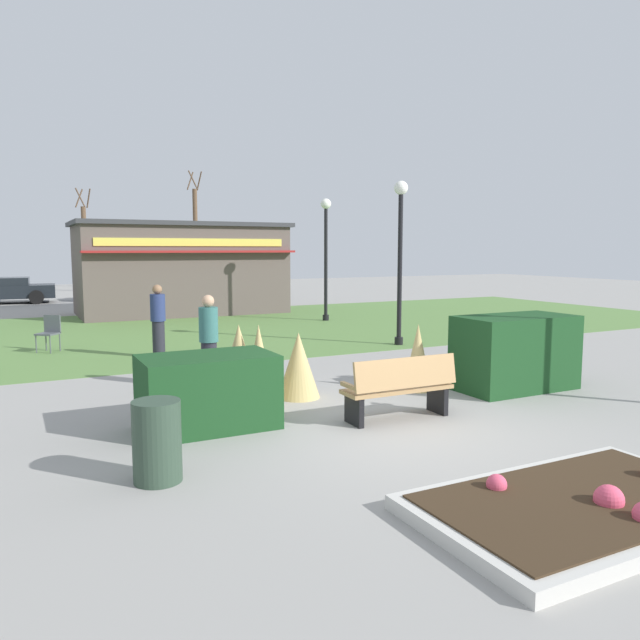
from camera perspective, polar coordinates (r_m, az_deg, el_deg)
name	(u,v)px	position (r m, az deg, el deg)	size (l,w,h in m)	color
ground_plane	(400,429)	(8.69, 7.48, -10.08)	(80.00, 80.00, 0.00)	#999691
lawn_patch	(186,330)	(19.20, -12.46, -0.95)	(36.00, 12.00, 0.01)	#5B8442
flower_bed	(584,505)	(6.51, 23.51, -15.60)	(3.21, 1.89, 0.33)	beige
park_bench	(400,388)	(9.02, 7.52, -6.30)	(1.71, 0.55, 0.95)	tan
hedge_left	(208,392)	(8.69, -10.45, -6.62)	(1.84, 1.10, 1.03)	#19421E
hedge_right	(515,353)	(11.40, 17.82, -2.92)	(2.14, 1.10, 1.32)	#19421E
ornamental_grass_behind_left	(418,357)	(10.91, 9.15, -3.46)	(0.52, 0.52, 1.19)	tan
ornamental_grass_behind_right	(239,365)	(9.87, -7.59, -4.17)	(0.78, 0.78, 1.30)	tan
ornamental_grass_behind_center	(259,366)	(9.69, -5.75, -4.30)	(0.55, 0.55, 1.32)	tan
ornamental_grass_behind_far	(299,365)	(10.25, -2.03, -4.24)	(0.72, 0.72, 1.11)	tan
lamppost_mid	(400,243)	(15.93, 7.53, 7.19)	(0.36, 0.36, 4.23)	black
lamppost_far	(326,244)	(21.25, 0.55, 7.10)	(0.36, 0.36, 4.23)	black
trash_bin	(157,441)	(6.88, -15.03, -10.92)	(0.52, 0.52, 0.89)	#2D4233
food_kiosk	(181,268)	(24.43, -12.88, 4.77)	(7.94, 4.30, 3.50)	#594C47
cafe_chair_east	(50,330)	(16.24, -24.00, -0.88)	(0.62, 0.62, 0.89)	#4C5156
person_strolling	(209,341)	(11.04, -10.38, -1.96)	(0.34, 0.34, 1.69)	#23232D
person_standing	(158,321)	(14.48, -14.93, -0.05)	(0.34, 0.34, 1.69)	#23232D
parked_car_west_slot	(5,290)	(31.57, -27.46, 2.54)	(4.30, 2.26, 1.20)	black
parked_car_center_slot	(124,286)	(31.96, -17.91, 3.01)	(4.29, 2.22, 1.20)	navy
parked_car_east_slot	(214,284)	(33.02, -9.87, 3.34)	(4.24, 2.14, 1.20)	#2D6638
tree_left_bg	(85,246)	(39.07, -21.18, 6.46)	(0.91, 0.96, 6.06)	brown
tree_right_bg	(196,237)	(38.36, -11.58, 7.62)	(0.91, 0.96, 7.20)	brown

